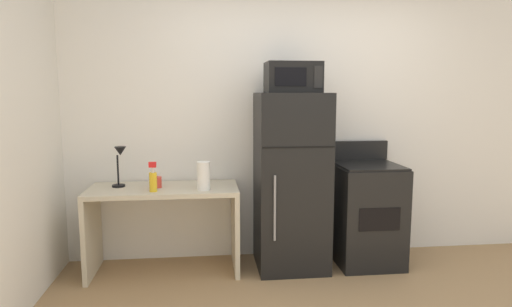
# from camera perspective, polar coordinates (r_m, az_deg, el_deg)

# --- Properties ---
(wall_back_white) EXTENTS (5.00, 0.10, 2.60)m
(wall_back_white) POSITION_cam_1_polar(r_m,az_deg,el_deg) (4.28, 5.23, 4.29)
(wall_back_white) COLOR white
(wall_back_white) RESTS_ON ground
(desk) EXTENTS (1.28, 0.57, 0.75)m
(desk) POSITION_cam_1_polar(r_m,az_deg,el_deg) (3.98, -11.67, -7.32)
(desk) COLOR beige
(desk) RESTS_ON ground
(desk_lamp) EXTENTS (0.14, 0.12, 0.35)m
(desk_lamp) POSITION_cam_1_polar(r_m,az_deg,el_deg) (3.99, -17.05, -0.76)
(desk_lamp) COLOR black
(desk_lamp) RESTS_ON desk
(spray_bottle) EXTENTS (0.06, 0.06, 0.25)m
(spray_bottle) POSITION_cam_1_polar(r_m,az_deg,el_deg) (3.77, -13.04, -3.30)
(spray_bottle) COLOR yellow
(spray_bottle) RESTS_ON desk
(paper_towel_roll) EXTENTS (0.11, 0.11, 0.24)m
(paper_towel_roll) POSITION_cam_1_polar(r_m,az_deg,el_deg) (3.75, -6.73, -2.86)
(paper_towel_roll) COLOR white
(paper_towel_roll) RESTS_ON desk
(coffee_mug) EXTENTS (0.08, 0.08, 0.09)m
(coffee_mug) POSITION_cam_1_polar(r_m,az_deg,el_deg) (3.93, -12.56, -3.60)
(coffee_mug) COLOR #D83F33
(coffee_mug) RESTS_ON desk
(refrigerator) EXTENTS (0.61, 0.63, 1.56)m
(refrigerator) POSITION_cam_1_polar(r_m,az_deg,el_deg) (3.97, 4.51, -3.58)
(refrigerator) COLOR black
(refrigerator) RESTS_ON ground
(microwave) EXTENTS (0.46, 0.35, 0.26)m
(microwave) POSITION_cam_1_polar(r_m,az_deg,el_deg) (3.87, 4.72, 9.68)
(microwave) COLOR black
(microwave) RESTS_ON refrigerator
(oven_range) EXTENTS (0.57, 0.61, 1.10)m
(oven_range) POSITION_cam_1_polar(r_m,az_deg,el_deg) (4.23, 13.98, -7.41)
(oven_range) COLOR black
(oven_range) RESTS_ON ground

